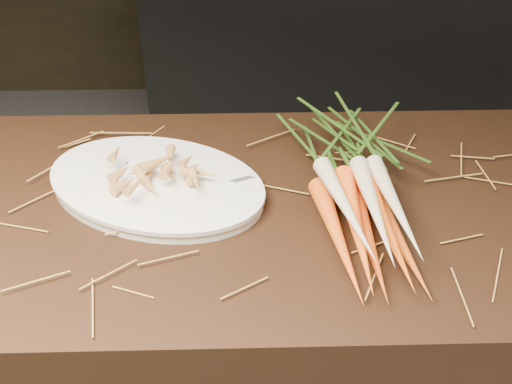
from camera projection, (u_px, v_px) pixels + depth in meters
main_counter at (322, 354)px, 1.51m from camera, size 2.40×0.70×0.90m
back_counter at (342, 39)px, 3.04m from camera, size 1.82×0.62×0.84m
straw_bedding at (337, 199)px, 1.23m from camera, size 1.40×0.60×0.02m
root_veg_bunch at (351, 170)px, 1.23m from camera, size 0.22×0.59×0.11m
serving_platter at (156, 187)px, 1.26m from camera, size 0.52×0.44×0.02m
roasted_veg_heap at (155, 172)px, 1.24m from camera, size 0.26×0.23×0.05m
serving_fork at (225, 205)px, 1.19m from camera, size 0.16×0.08×0.00m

